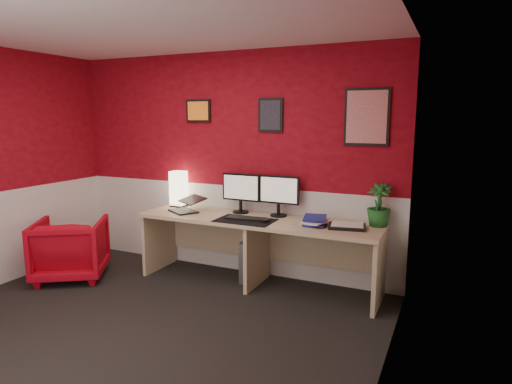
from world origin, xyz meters
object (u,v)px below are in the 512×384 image
(monitor_right, at_px, (279,190))
(armchair, at_px, (71,249))
(laptop, at_px, (183,202))
(desk, at_px, (257,252))
(zen_tray, at_px, (347,227))
(monitor_left, at_px, (241,187))
(potted_plant, at_px, (379,205))
(pc_tower, at_px, (255,259))
(shoji_lamp, at_px, (179,190))

(monitor_right, height_order, armchair, monitor_right)
(laptop, xyz_separation_m, armchair, (-1.09, -0.62, -0.50))
(monitor_right, bearing_deg, armchair, -157.99)
(desk, relative_size, zen_tray, 7.43)
(monitor_left, xyz_separation_m, potted_plant, (1.49, 0.02, -0.08))
(pc_tower, bearing_deg, monitor_right, 2.51)
(desk, xyz_separation_m, monitor_right, (0.16, 0.20, 0.66))
(shoji_lamp, bearing_deg, potted_plant, 0.21)
(zen_tray, relative_size, pc_tower, 0.78)
(laptop, distance_m, monitor_left, 0.67)
(laptop, height_order, monitor_left, monitor_left)
(shoji_lamp, height_order, monitor_left, monitor_left)
(laptop, bearing_deg, monitor_left, 52.08)
(potted_plant, relative_size, armchair, 0.57)
(monitor_left, relative_size, pc_tower, 1.29)
(monitor_right, distance_m, pc_tower, 0.84)
(laptop, xyz_separation_m, zen_tray, (1.84, 0.05, -0.09))
(desk, bearing_deg, monitor_right, 51.68)
(laptop, distance_m, armchair, 1.35)
(monitor_left, bearing_deg, pc_tower, -6.17)
(desk, distance_m, monitor_left, 0.74)
(pc_tower, distance_m, armchair, 2.05)
(desk, bearing_deg, laptop, -177.00)
(shoji_lamp, relative_size, monitor_left, 0.69)
(monitor_left, height_order, potted_plant, monitor_left)
(zen_tray, distance_m, pc_tower, 1.19)
(laptop, distance_m, potted_plant, 2.11)
(desk, relative_size, monitor_left, 4.48)
(monitor_left, bearing_deg, zen_tray, -8.52)
(desk, xyz_separation_m, potted_plant, (1.21, 0.21, 0.58))
(armchair, bearing_deg, pc_tower, 171.05)
(monitor_left, xyz_separation_m, pc_tower, (0.18, -0.02, -0.80))
(monitor_right, relative_size, potted_plant, 1.37)
(desk, height_order, shoji_lamp, shoji_lamp)
(desk, height_order, zen_tray, zen_tray)
(shoji_lamp, bearing_deg, laptop, -47.46)
(laptop, bearing_deg, pc_tower, 46.23)
(monitor_right, distance_m, zen_tray, 0.86)
(laptop, relative_size, monitor_right, 0.57)
(desk, relative_size, armchair, 3.53)
(zen_tray, bearing_deg, potted_plant, 38.96)
(laptop, relative_size, armchair, 0.45)
(monitor_left, bearing_deg, shoji_lamp, 179.10)
(desk, bearing_deg, shoji_lamp, 169.79)
(laptop, height_order, zen_tray, laptop)
(potted_plant, bearing_deg, laptop, -173.04)
(potted_plant, bearing_deg, pc_tower, -178.23)
(shoji_lamp, height_order, potted_plant, potted_plant)
(pc_tower, bearing_deg, laptop, -169.46)
(pc_tower, bearing_deg, monitor_left, 169.00)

